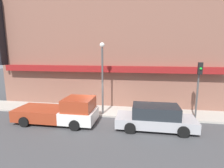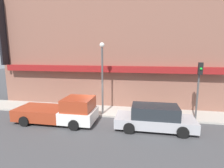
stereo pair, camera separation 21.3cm
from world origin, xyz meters
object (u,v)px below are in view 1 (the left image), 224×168
(pickup_truck, at_px, (62,112))
(traffic_light, at_px, (199,81))
(fire_hydrant, at_px, (71,106))
(parked_car, at_px, (155,118))
(street_lamp, at_px, (102,70))

(pickup_truck, xyz_separation_m, traffic_light, (9.03, 1.74, 2.05))
(fire_hydrant, bearing_deg, parked_car, -18.91)
(fire_hydrant, distance_m, street_lamp, 4.05)
(traffic_light, bearing_deg, pickup_truck, -169.12)
(parked_car, bearing_deg, street_lamp, 152.96)
(street_lamp, distance_m, traffic_light, 6.63)
(parked_car, xyz_separation_m, street_lamp, (-3.72, 1.85, 2.72))
(fire_hydrant, relative_size, street_lamp, 0.13)
(pickup_truck, relative_size, street_lamp, 1.03)
(parked_car, distance_m, street_lamp, 4.96)
(fire_hydrant, xyz_separation_m, street_lamp, (2.71, -0.35, 2.99))
(parked_car, xyz_separation_m, traffic_light, (2.88, 1.74, 2.09))
(parked_car, bearing_deg, pickup_truck, 179.42)
(fire_hydrant, height_order, street_lamp, street_lamp)
(pickup_truck, relative_size, fire_hydrant, 8.14)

